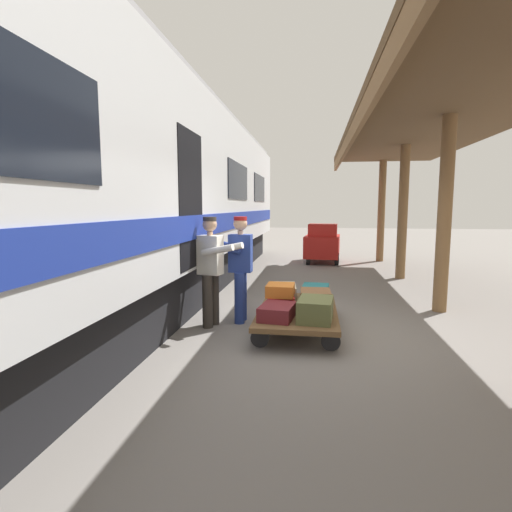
# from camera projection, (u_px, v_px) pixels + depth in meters

# --- Properties ---
(ground_plane) EXTENTS (60.00, 60.00, 0.00)m
(ground_plane) POSITION_uv_depth(u_px,v_px,m) (331.00, 335.00, 5.80)
(ground_plane) COLOR slate
(platform_canopy) EXTENTS (3.20, 17.54, 3.56)m
(platform_canopy) POSITION_uv_depth(u_px,v_px,m) (488.00, 95.00, 5.12)
(platform_canopy) COLOR brown
(platform_canopy) RESTS_ON ground_plane
(train_car) EXTENTS (3.02, 21.04, 4.00)m
(train_car) POSITION_uv_depth(u_px,v_px,m) (96.00, 193.00, 6.05)
(train_car) COLOR silver
(train_car) RESTS_ON ground_plane
(luggage_cart) EXTENTS (1.18, 2.19, 0.32)m
(luggage_cart) POSITION_uv_depth(u_px,v_px,m) (298.00, 311.00, 6.08)
(luggage_cart) COLOR brown
(luggage_cart) RESTS_ON ground_plane
(suitcase_red_plastic) EXTENTS (0.45, 0.54, 0.20)m
(suitcase_red_plastic) POSITION_uv_depth(u_px,v_px,m) (281.00, 301.00, 6.10)
(suitcase_red_plastic) COLOR #AD231E
(suitcase_red_plastic) RESTS_ON luggage_cart
(suitcase_olive_duffel) EXTENTS (0.51, 0.67, 0.30)m
(suitcase_olive_duffel) POSITION_uv_depth(u_px,v_px,m) (315.00, 309.00, 5.43)
(suitcase_olive_duffel) COLOR brown
(suitcase_olive_duffel) RESTS_ON luggage_cart
(suitcase_maroon_trunk) EXTENTS (0.51, 0.65, 0.19)m
(suitcase_maroon_trunk) POSITION_uv_depth(u_px,v_px,m) (277.00, 312.00, 5.51)
(suitcase_maroon_trunk) COLOR maroon
(suitcase_maroon_trunk) RESTS_ON luggage_cart
(suitcase_teal_softside) EXTENTS (0.47, 0.63, 0.24)m
(suitcase_teal_softside) POSITION_uv_depth(u_px,v_px,m) (315.00, 293.00, 6.61)
(suitcase_teal_softside) COLOR #1E666B
(suitcase_teal_softside) RESTS_ON luggage_cart
(suitcase_cream_canvas) EXTENTS (0.45, 0.66, 0.24)m
(suitcase_cream_canvas) POSITION_uv_depth(u_px,v_px,m) (284.00, 292.00, 6.69)
(suitcase_cream_canvas) COLOR beige
(suitcase_cream_canvas) RESTS_ON luggage_cart
(suitcase_brown_leather) EXTENTS (0.46, 0.51, 0.29)m
(suitcase_brown_leather) POSITION_uv_depth(u_px,v_px,m) (315.00, 300.00, 6.02)
(suitcase_brown_leather) COLOR brown
(suitcase_brown_leather) RESTS_ON luggage_cart
(suitcase_orange_carryall) EXTENTS (0.42, 0.45, 0.18)m
(suitcase_orange_carryall) POSITION_uv_depth(u_px,v_px,m) (280.00, 290.00, 6.04)
(suitcase_orange_carryall) COLOR #CC6B23
(suitcase_orange_carryall) RESTS_ON suitcase_red_plastic
(porter_in_overalls) EXTENTS (0.67, 0.43, 1.70)m
(porter_in_overalls) POSITION_uv_depth(u_px,v_px,m) (239.00, 265.00, 6.40)
(porter_in_overalls) COLOR navy
(porter_in_overalls) RESTS_ON ground_plane
(porter_by_door) EXTENTS (0.73, 0.55, 1.70)m
(porter_by_door) POSITION_uv_depth(u_px,v_px,m) (211.00, 268.00, 6.15)
(porter_by_door) COLOR #332D28
(porter_by_door) RESTS_ON ground_plane
(baggage_tug) EXTENTS (1.23, 1.78, 1.30)m
(baggage_tug) POSITION_uv_depth(u_px,v_px,m) (322.00, 244.00, 13.25)
(baggage_tug) COLOR #B21E19
(baggage_tug) RESTS_ON ground_plane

